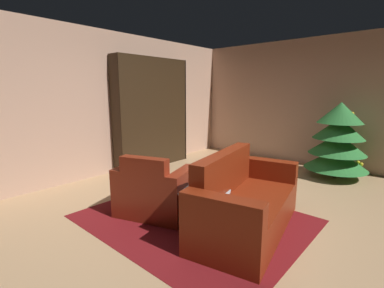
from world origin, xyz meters
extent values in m
plane|color=tan|center=(0.00, 0.00, 0.00)|extent=(7.81, 7.81, 0.00)
cube|color=tan|center=(0.00, 3.28, 1.36)|extent=(5.47, 0.06, 2.72)
cube|color=tan|center=(-2.71, 0.00, 1.36)|extent=(0.06, 6.63, 2.72)
cube|color=maroon|center=(-0.10, -0.46, 0.00)|extent=(2.65, 2.16, 0.01)
cube|color=black|center=(-2.34, 0.92, 1.15)|extent=(0.03, 1.80, 2.29)
cube|color=black|center=(-2.49, 1.80, 1.15)|extent=(0.33, 0.02, 2.29)
cube|color=black|center=(-2.49, 0.03, 1.15)|extent=(0.33, 0.03, 2.29)
cube|color=black|center=(-2.49, 0.92, 0.01)|extent=(0.30, 1.75, 0.03)
cube|color=black|center=(-2.49, 0.92, 0.47)|extent=(0.30, 1.75, 0.03)
cube|color=black|center=(-2.49, 0.92, 0.92)|extent=(0.30, 1.75, 0.02)
cube|color=black|center=(-2.49, 0.92, 1.37)|extent=(0.30, 1.75, 0.02)
cube|color=black|center=(-2.49, 0.92, 1.83)|extent=(0.30, 1.75, 0.02)
cube|color=black|center=(-2.49, 0.92, 2.28)|extent=(0.30, 1.75, 0.03)
cube|color=black|center=(-2.61, 0.92, 1.29)|extent=(0.05, 1.16, 0.73)
cube|color=black|center=(-2.59, 0.92, 1.29)|extent=(0.03, 1.19, 0.76)
cube|color=#2E724B|center=(-2.56, 1.73, 0.20)|extent=(0.17, 0.03, 0.35)
cube|color=#A89B8E|center=(-2.53, 1.68, 0.17)|extent=(0.24, 0.04, 0.29)
cube|color=#33884E|center=(-2.56, 1.63, 0.19)|extent=(0.18, 0.04, 0.32)
cube|color=#AA9EA1|center=(-2.54, 1.59, 0.16)|extent=(0.22, 0.03, 0.27)
cube|color=#1A7485|center=(-2.54, 1.55, 0.19)|extent=(0.22, 0.04, 0.32)
cube|color=red|center=(-2.54, 1.51, 0.16)|extent=(0.21, 0.04, 0.27)
cube|color=navy|center=(-2.55, 1.46, 0.18)|extent=(0.19, 0.04, 0.31)
cube|color=orange|center=(-2.53, 1.73, 0.63)|extent=(0.23, 0.03, 0.30)
cube|color=#B8A39A|center=(-2.53, 1.69, 0.62)|extent=(0.23, 0.05, 0.28)
cube|color=#11709A|center=(-2.54, 1.64, 0.61)|extent=(0.21, 0.03, 0.26)
cube|color=#9552A6|center=(-2.54, 1.59, 0.65)|extent=(0.21, 0.04, 0.34)
cube|color=#85558B|center=(-2.53, 1.54, 0.62)|extent=(0.23, 0.05, 0.29)
cube|color=#307F46|center=(-2.55, 1.48, 0.64)|extent=(0.20, 0.04, 0.32)
cube|color=#1F6A90|center=(-2.57, 1.43, 0.65)|extent=(0.16, 0.05, 0.34)
cube|color=#82569D|center=(-2.53, 1.38, 0.61)|extent=(0.23, 0.04, 0.27)
cube|color=#29783B|center=(-2.56, 1.33, 0.63)|extent=(0.18, 0.04, 0.31)
cube|color=#ABA68C|center=(-2.56, 1.74, 1.97)|extent=(0.17, 0.03, 0.26)
cube|color=gold|center=(-2.56, 1.69, 1.97)|extent=(0.18, 0.03, 0.26)
cube|color=tan|center=(-2.56, 1.65, 2.03)|extent=(0.17, 0.04, 0.38)
cube|color=#95428B|center=(-2.54, 1.60, 1.98)|extent=(0.22, 0.03, 0.28)
cube|color=#8C55A4|center=(-2.56, 1.57, 2.01)|extent=(0.17, 0.03, 0.34)
cube|color=maroon|center=(-0.59, -0.69, 0.20)|extent=(0.80, 0.82, 0.41)
cube|color=maroon|center=(-0.50, -0.92, 0.62)|extent=(0.63, 0.34, 0.42)
cube|color=maroon|center=(-0.23, -0.55, 0.32)|extent=(0.37, 0.67, 0.64)
cube|color=maroon|center=(-0.95, -0.82, 0.32)|extent=(0.37, 0.67, 0.64)
ellipsoid|color=#CEBA8F|center=(-0.65, -0.64, 0.50)|extent=(0.32, 0.26, 0.18)
sphere|color=#CEBA8F|center=(-0.68, -0.52, 0.55)|extent=(0.13, 0.13, 0.13)
cube|color=maroon|center=(0.55, -0.26, 0.20)|extent=(1.06, 1.52, 0.41)
cube|color=maroon|center=(0.25, -0.32, 0.65)|extent=(0.45, 1.39, 0.49)
cube|color=maroon|center=(0.71, -1.02, 0.34)|extent=(0.82, 0.34, 0.68)
cube|color=maroon|center=(0.39, 0.51, 0.34)|extent=(0.82, 0.34, 0.68)
cylinder|color=black|center=(0.26, -0.52, 0.22)|extent=(0.04, 0.04, 0.44)
cylinder|color=black|center=(-0.04, -0.36, 0.22)|extent=(0.04, 0.04, 0.44)
cylinder|color=black|center=(-0.04, -0.66, 0.22)|extent=(0.04, 0.04, 0.44)
cylinder|color=silver|center=(0.07, -0.51, 0.45)|extent=(0.67, 0.67, 0.02)
cube|color=#2B578F|center=(0.05, -0.56, 0.47)|extent=(0.20, 0.16, 0.02)
cube|color=tan|center=(0.06, -0.55, 0.49)|extent=(0.18, 0.17, 0.02)
cube|color=#3E5288|center=(0.04, -0.56, 0.51)|extent=(0.18, 0.14, 0.02)
cylinder|color=navy|center=(0.17, -0.35, 0.54)|extent=(0.07, 0.07, 0.17)
cylinder|color=navy|center=(0.17, -0.35, 0.66)|extent=(0.03, 0.03, 0.06)
cylinder|color=brown|center=(0.76, 2.61, 0.09)|extent=(0.08, 0.08, 0.17)
cone|color=#2A7131|center=(0.76, 2.61, 0.36)|extent=(1.11, 1.11, 0.38)
cone|color=#2A7131|center=(0.76, 2.61, 0.65)|extent=(1.00, 1.00, 0.38)
cone|color=#2A7131|center=(0.76, 2.61, 0.94)|extent=(0.89, 0.89, 0.38)
cone|color=#2A7131|center=(0.76, 2.61, 1.22)|extent=(0.79, 0.79, 0.38)
sphere|color=yellow|center=(1.14, 2.85, 0.27)|extent=(0.07, 0.07, 0.07)
sphere|color=red|center=(0.41, 2.88, 0.34)|extent=(0.07, 0.07, 0.07)
sphere|color=yellow|center=(0.90, 2.89, 1.20)|extent=(0.06, 0.06, 0.06)
sphere|color=red|center=(0.89, 2.90, 1.14)|extent=(0.06, 0.06, 0.06)
sphere|color=yellow|center=(1.08, 2.93, 0.28)|extent=(0.06, 0.06, 0.06)
camera|label=1|loc=(2.05, -2.95, 1.61)|focal=25.74mm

